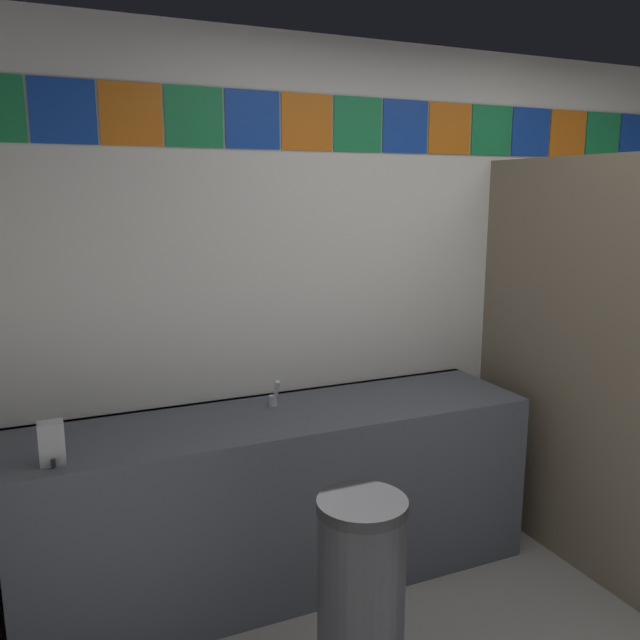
# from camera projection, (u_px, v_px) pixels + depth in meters

# --- Properties ---
(wall_back) EXTENTS (4.25, 0.09, 2.51)m
(wall_back) POSITION_uv_depth(u_px,v_px,m) (418.00, 292.00, 3.49)
(wall_back) COLOR white
(wall_back) RESTS_ON ground_plane
(vanity_counter) EXTENTS (2.32, 0.60, 0.82)m
(vanity_counter) POSITION_uv_depth(u_px,v_px,m) (282.00, 496.00, 2.99)
(vanity_counter) COLOR #4C515B
(vanity_counter) RESTS_ON ground_plane
(faucet_center) EXTENTS (0.04, 0.10, 0.14)m
(faucet_center) POSITION_uv_depth(u_px,v_px,m) (274.00, 396.00, 2.98)
(faucet_center) COLOR silver
(faucet_center) RESTS_ON vanity_counter
(soap_dispenser) EXTENTS (0.09, 0.09, 0.16)m
(soap_dispenser) POSITION_uv_depth(u_px,v_px,m) (52.00, 443.00, 2.36)
(soap_dispenser) COLOR #B7BABF
(soap_dispenser) RESTS_ON vanity_counter
(toilet) EXTENTS (0.39, 0.49, 0.74)m
(toilet) POSITION_uv_depth(u_px,v_px,m) (602.00, 464.00, 3.62)
(toilet) COLOR white
(toilet) RESTS_ON ground_plane
(trash_bin) EXTENTS (0.31, 0.31, 0.79)m
(trash_bin) POSITION_uv_depth(u_px,v_px,m) (361.00, 605.00, 2.24)
(trash_bin) COLOR #333338
(trash_bin) RESTS_ON ground_plane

